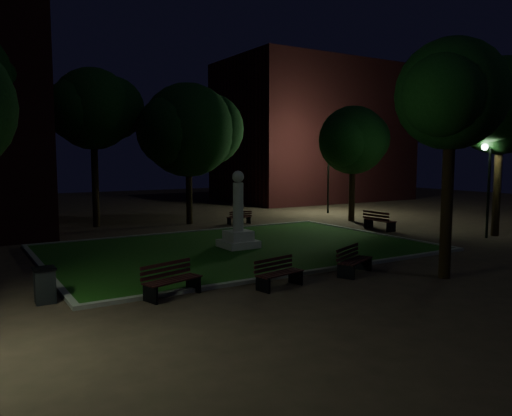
{
  "coord_description": "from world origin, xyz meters",
  "views": [
    {
      "loc": [
        -10.15,
        -15.91,
        3.84
      ],
      "look_at": [
        0.26,
        1.0,
        1.8
      ],
      "focal_mm": 35.0,
      "sensor_mm": 36.0,
      "label": 1
    }
  ],
  "objects": [
    {
      "name": "tree_ne",
      "position": [
        10.46,
        6.44,
        4.83
      ],
      "size": [
        4.96,
        4.05,
        6.86
      ],
      "color": "black",
      "rests_on": "ground"
    },
    {
      "name": "bench_west_near",
      "position": [
        -5.1,
        -3.23,
        0.44
      ],
      "size": [
        1.8,
        1.05,
        0.94
      ],
      "rotation": [
        0.0,
        0.0,
        0.28
      ],
      "color": "black",
      "rests_on": "ground"
    },
    {
      "name": "lawn",
      "position": [
        0.0,
        2.0,
        0.04
      ],
      "size": [
        15.0,
        10.0,
        0.08
      ],
      "primitive_type": "cube",
      "color": "#1C4A11",
      "rests_on": "ground"
    },
    {
      "name": "bench_near_left",
      "position": [
        -2.03,
        -3.97,
        0.41
      ],
      "size": [
        1.65,
        0.85,
        0.86
      ],
      "rotation": [
        0.0,
        0.0,
        0.2
      ],
      "color": "black",
      "rests_on": "ground"
    },
    {
      "name": "tree_east",
      "position": [
        12.56,
        -1.51,
        6.27
      ],
      "size": [
        5.67,
        4.63,
        8.59
      ],
      "color": "black",
      "rests_on": "ground"
    },
    {
      "name": "tree_se",
      "position": [
        3.2,
        -5.8,
        5.74
      ],
      "size": [
        4.2,
        3.43,
        7.48
      ],
      "color": "black",
      "rests_on": "ground"
    },
    {
      "name": "bench_far_side",
      "position": [
        3.92,
        8.77,
        0.36
      ],
      "size": [
        1.43,
        0.61,
        0.76
      ],
      "rotation": [
        0.0,
        0.0,
        3.05
      ],
      "color": "black",
      "rests_on": "ground"
    },
    {
      "name": "lamppost_ne",
      "position": [
        11.85,
        10.43,
        3.11
      ],
      "size": [
        1.18,
        0.28,
        4.45
      ],
      "color": "black",
      "rests_on": "ground"
    },
    {
      "name": "lawn_kerb",
      "position": [
        0.0,
        2.0,
        0.06
      ],
      "size": [
        15.4,
        10.4,
        0.12
      ],
      "color": "slate",
      "rests_on": "ground"
    },
    {
      "name": "monument",
      "position": [
        0.0,
        2.0,
        0.96
      ],
      "size": [
        1.4,
        1.4,
        3.2
      ],
      "color": "#A49D98",
      "rests_on": "lawn"
    },
    {
      "name": "building_far",
      "position": [
        18.0,
        20.0,
        6.0
      ],
      "size": [
        16.0,
        10.0,
        12.0
      ],
      "primitive_type": "cube",
      "color": "#441415",
      "rests_on": "ground"
    },
    {
      "name": "tree_far_north",
      "position": [
        -3.26,
        11.91,
        6.41
      ],
      "size": [
        5.38,
        4.39,
        8.61
      ],
      "color": "black",
      "rests_on": "ground"
    },
    {
      "name": "ground",
      "position": [
        0.0,
        0.0,
        0.0
      ],
      "size": [
        80.0,
        80.0,
        0.0
      ],
      "primitive_type": "plane",
      "color": "#433124"
    },
    {
      "name": "tree_north_er",
      "position": [
        1.63,
        10.34,
        5.34
      ],
      "size": [
        6.47,
        5.28,
        7.99
      ],
      "color": "black",
      "rests_on": "ground"
    },
    {
      "name": "bench_right_side",
      "position": [
        9.0,
        2.87,
        0.47
      ],
      "size": [
        0.67,
        1.83,
        1.0
      ],
      "rotation": [
        0.0,
        0.0,
        1.59
      ],
      "color": "black",
      "rests_on": "ground"
    },
    {
      "name": "bench_near_right",
      "position": [
        1.01,
        -3.88,
        0.43
      ],
      "size": [
        1.75,
        1.21,
        0.91
      ],
      "rotation": [
        0.0,
        0.0,
        0.42
      ],
      "color": "black",
      "rests_on": "ground"
    },
    {
      "name": "trash_bin",
      "position": [
        -8.16,
        -2.04,
        0.48
      ],
      "size": [
        0.56,
        0.56,
        0.95
      ],
      "color": "black",
      "rests_on": "ground"
    },
    {
      "name": "lamppost_se",
      "position": [
        11.46,
        -1.71,
        3.11
      ],
      "size": [
        1.18,
        0.28,
        4.44
      ],
      "color": "black",
      "rests_on": "ground"
    }
  ]
}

